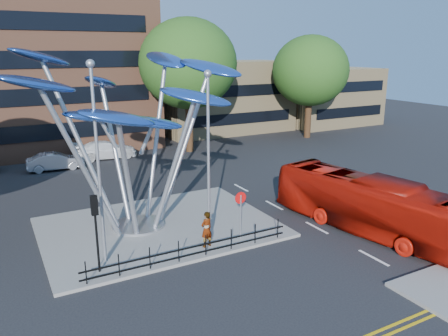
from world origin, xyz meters
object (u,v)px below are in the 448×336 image
tree_right (188,64)px  pedestrian (207,229)px  street_lamp_left (97,147)px  parked_car_mid (55,161)px  street_lamp_right (208,143)px  no_entry_sign_island (241,207)px  tree_far (310,71)px  red_bus (367,204)px  leaf_sculpture (129,100)px  parked_car_right (106,150)px  traffic_light_island (95,218)px

tree_right → pedestrian: tree_right is taller
street_lamp_left → parked_car_mid: size_ratio=2.05×
street_lamp_right → no_entry_sign_island: bearing=-17.9°
tree_far → street_lamp_right: size_ratio=1.30×
red_bus → no_entry_sign_island: bearing=152.7°
leaf_sculpture → parked_car_right: leaf_sculpture is taller
tree_far → parked_car_mid: (-26.12, -0.91, -6.40)m
street_lamp_left → red_bus: bearing=-13.2°
street_lamp_left → no_entry_sign_island: bearing=-8.6°
pedestrian → parked_car_mid: pedestrian is taller
no_entry_sign_island → red_bus: red_bus is taller
tree_far → red_bus: tree_far is taller
street_lamp_left → street_lamp_right: (5.00, -0.50, -0.26)m
traffic_light_island → no_entry_sign_island: (7.00, 0.02, -0.80)m
street_lamp_right → pedestrian: bearing=-127.9°
pedestrian → parked_car_right: bearing=-107.0°
street_lamp_left → street_lamp_right: bearing=-5.7°
leaf_sculpture → no_entry_sign_island: leaf_sculpture is taller
street_lamp_left → pedestrian: (4.61, -1.00, -4.32)m
street_lamp_right → traffic_light_island: 6.05m
parked_car_mid → street_lamp_right: bearing=-162.7°
parked_car_mid → tree_right: bearing=-82.7°
red_bus → parked_car_right: red_bus is taller
no_entry_sign_island → red_bus: (6.50, -2.06, -0.32)m
traffic_light_island → street_lamp_right: bearing=5.2°
street_lamp_right → no_entry_sign_island: (1.50, -0.48, -3.28)m
tree_far → traffic_light_island: bearing=-144.2°
tree_right → parked_car_mid: (-12.12, -0.91, -7.33)m
tree_right → red_bus: (0.50, -21.54, -6.54)m
tree_far → red_bus: (-13.50, -21.54, -5.61)m
street_lamp_right → pedestrian: size_ratio=4.67×
tree_right → street_lamp_left: size_ratio=1.38×
no_entry_sign_island → parked_car_right: no_entry_sign_island is taller
street_lamp_left → parked_car_right: street_lamp_left is taller
tree_far → street_lamp_left: bearing=-145.1°
tree_right → no_entry_sign_island: bearing=-107.1°
traffic_light_island → parked_car_mid: bearing=87.3°
red_bus → pedestrian: size_ratio=6.06×
tree_right → street_lamp_left: 22.49m
tree_far → no_entry_sign_island: bearing=-135.7°
tree_right → leaf_sculpture: (-10.07, -15.32, -1.16)m
street_lamp_right → street_lamp_left: bearing=174.3°
traffic_light_island → parked_car_right: (5.38, 20.50, -1.85)m
traffic_light_island → parked_car_mid: size_ratio=0.80×
street_lamp_left → street_lamp_right: street_lamp_left is taller
street_lamp_right → pedestrian: street_lamp_right is taller
red_bus → parked_car_right: (-8.12, 22.54, -0.73)m
tree_far → traffic_light_island: size_ratio=3.16×
street_lamp_left → street_lamp_right: 5.03m
no_entry_sign_island → pedestrian: no_entry_sign_island is taller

